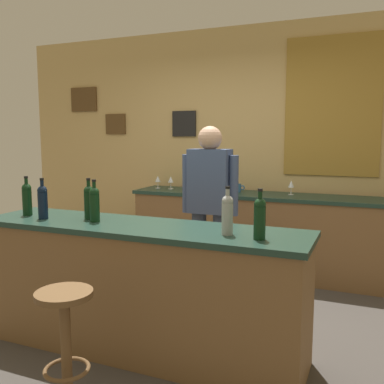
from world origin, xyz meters
TOP-DOWN VIEW (x-y plane):
  - ground_plane at (0.00, 0.00)m, footprint 10.00×10.00m
  - back_wall at (0.02, 2.03)m, footprint 6.00×0.09m
  - bar_counter at (0.00, -0.40)m, footprint 2.40×0.60m
  - side_counter at (0.40, 1.65)m, footprint 2.99×0.56m
  - bartender at (0.18, 0.55)m, footprint 0.52×0.21m
  - bar_stool at (-0.05, -1.13)m, footprint 0.32×0.32m
  - wine_bottle_a at (-0.97, -0.42)m, footprint 0.07×0.07m
  - wine_bottle_b at (-0.76, -0.49)m, footprint 0.07×0.07m
  - wine_bottle_c at (-0.43, -0.36)m, footprint 0.07×0.07m
  - wine_bottle_d at (-0.34, -0.43)m, footprint 0.07×0.07m
  - wine_bottle_e at (0.67, -0.45)m, footprint 0.07×0.07m
  - wine_bottle_f at (0.89, -0.49)m, footprint 0.07×0.07m
  - wine_glass_a at (-0.91, 1.67)m, footprint 0.07×0.07m
  - wine_glass_b at (-0.74, 1.67)m, footprint 0.07×0.07m
  - wine_glass_c at (-0.09, 1.65)m, footprint 0.07×0.07m
  - wine_glass_d at (0.69, 1.72)m, footprint 0.07×0.07m
  - coffee_mug at (0.09, 1.71)m, footprint 0.12×0.08m

SIDE VIEW (x-z plane):
  - ground_plane at x=0.00m, z-range 0.00..0.00m
  - side_counter at x=0.40m, z-range 0.00..0.90m
  - bar_stool at x=-0.05m, z-range 0.12..0.80m
  - bar_counter at x=0.00m, z-range 0.00..0.92m
  - bartender at x=0.18m, z-range 0.13..1.75m
  - coffee_mug at x=0.09m, z-range 0.90..1.00m
  - wine_glass_a at x=-0.91m, z-range 0.93..1.09m
  - wine_glass_b at x=-0.74m, z-range 0.93..1.09m
  - wine_glass_c at x=-0.09m, z-range 0.93..1.09m
  - wine_glass_d at x=0.69m, z-range 0.93..1.09m
  - wine_bottle_a at x=-0.97m, z-range 0.90..1.21m
  - wine_bottle_b at x=-0.76m, z-range 0.90..1.21m
  - wine_bottle_c at x=-0.43m, z-range 0.90..1.21m
  - wine_bottle_d at x=-0.34m, z-range 0.90..1.21m
  - wine_bottle_e at x=0.67m, z-range 0.90..1.21m
  - wine_bottle_f at x=0.89m, z-range 0.90..1.21m
  - back_wall at x=0.02m, z-range 0.02..2.82m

